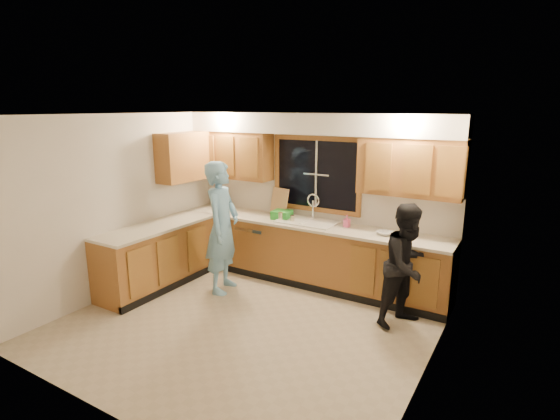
# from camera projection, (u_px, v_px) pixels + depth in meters

# --- Properties ---
(floor) EXTENTS (4.20, 4.20, 0.00)m
(floor) POSITION_uv_depth(u_px,v_px,m) (245.00, 325.00, 5.31)
(floor) COLOR tan
(floor) RESTS_ON ground
(ceiling) EXTENTS (4.20, 4.20, 0.00)m
(ceiling) POSITION_uv_depth(u_px,v_px,m) (241.00, 115.00, 4.73)
(ceiling) COLOR silver
(wall_back) EXTENTS (4.20, 0.00, 4.20)m
(wall_back) POSITION_uv_depth(u_px,v_px,m) (316.00, 197.00, 6.60)
(wall_back) COLOR silver
(wall_back) RESTS_ON ground
(wall_left) EXTENTS (0.00, 3.80, 3.80)m
(wall_left) POSITION_uv_depth(u_px,v_px,m) (120.00, 205.00, 6.07)
(wall_left) COLOR silver
(wall_left) RESTS_ON ground
(wall_right) EXTENTS (0.00, 3.80, 3.80)m
(wall_right) POSITION_uv_depth(u_px,v_px,m) (431.00, 257.00, 3.97)
(wall_right) COLOR silver
(wall_right) RESTS_ON ground
(base_cabinets_back) EXTENTS (4.20, 0.60, 0.88)m
(base_cabinets_back) POSITION_uv_depth(u_px,v_px,m) (306.00, 254.00, 6.54)
(base_cabinets_back) COLOR #9F642E
(base_cabinets_back) RESTS_ON ground
(base_cabinets_left) EXTENTS (0.60, 1.90, 0.88)m
(base_cabinets_left) POSITION_uv_depth(u_px,v_px,m) (158.00, 257.00, 6.40)
(base_cabinets_left) COLOR #9F642E
(base_cabinets_left) RESTS_ON ground
(countertop_back) EXTENTS (4.20, 0.63, 0.04)m
(countertop_back) POSITION_uv_depth(u_px,v_px,m) (306.00, 224.00, 6.42)
(countertop_back) COLOR beige
(countertop_back) RESTS_ON base_cabinets_back
(countertop_left) EXTENTS (0.63, 1.90, 0.04)m
(countertop_left) POSITION_uv_depth(u_px,v_px,m) (157.00, 227.00, 6.29)
(countertop_left) COLOR beige
(countertop_left) RESTS_ON base_cabinets_left
(upper_cabinets_left) EXTENTS (1.35, 0.33, 0.75)m
(upper_cabinets_left) POSITION_uv_depth(u_px,v_px,m) (233.00, 155.00, 7.05)
(upper_cabinets_left) COLOR #9F642E
(upper_cabinets_left) RESTS_ON wall_back
(upper_cabinets_right) EXTENTS (1.35, 0.33, 0.75)m
(upper_cabinets_right) POSITION_uv_depth(u_px,v_px,m) (411.00, 167.00, 5.62)
(upper_cabinets_right) COLOR #9F642E
(upper_cabinets_right) RESTS_ON wall_back
(upper_cabinets_return) EXTENTS (0.33, 0.90, 0.75)m
(upper_cabinets_return) POSITION_uv_depth(u_px,v_px,m) (183.00, 157.00, 6.79)
(upper_cabinets_return) COLOR #9F642E
(upper_cabinets_return) RESTS_ON wall_left
(soffit) EXTENTS (4.20, 0.35, 0.30)m
(soffit) POSITION_uv_depth(u_px,v_px,m) (312.00, 124.00, 6.20)
(soffit) COLOR white
(soffit) RESTS_ON wall_back
(window_frame) EXTENTS (1.44, 0.03, 1.14)m
(window_frame) POSITION_uv_depth(u_px,v_px,m) (316.00, 174.00, 6.52)
(window_frame) COLOR black
(window_frame) RESTS_ON wall_back
(sink) EXTENTS (0.86, 0.52, 0.57)m
(sink) POSITION_uv_depth(u_px,v_px,m) (307.00, 226.00, 6.45)
(sink) COLOR white
(sink) RESTS_ON countertop_back
(dishwasher) EXTENTS (0.60, 0.56, 0.82)m
(dishwasher) POSITION_uv_depth(u_px,v_px,m) (259.00, 246.00, 6.97)
(dishwasher) COLOR silver
(dishwasher) RESTS_ON floor
(stove) EXTENTS (0.58, 0.75, 0.90)m
(stove) POSITION_uv_depth(u_px,v_px,m) (127.00, 268.00, 5.92)
(stove) COLOR silver
(stove) RESTS_ON floor
(man) EXTENTS (0.61, 0.77, 1.87)m
(man) POSITION_uv_depth(u_px,v_px,m) (222.00, 227.00, 6.13)
(man) COLOR #73AED9
(man) RESTS_ON floor
(woman) EXTENTS (0.84, 0.91, 1.50)m
(woman) POSITION_uv_depth(u_px,v_px,m) (408.00, 265.00, 5.18)
(woman) COLOR black
(woman) RESTS_ON floor
(knife_block) EXTENTS (0.13, 0.11, 0.23)m
(knife_block) POSITION_uv_depth(u_px,v_px,m) (224.00, 201.00, 7.39)
(knife_block) COLOR #9D672B
(knife_block) RESTS_ON countertop_back
(cutting_board) EXTENTS (0.34, 0.18, 0.43)m
(cutting_board) POSITION_uv_depth(u_px,v_px,m) (279.00, 202.00, 6.82)
(cutting_board) COLOR tan
(cutting_board) RESTS_ON countertop_back
(dish_crate) EXTENTS (0.30, 0.28, 0.13)m
(dish_crate) POSITION_uv_depth(u_px,v_px,m) (282.00, 215.00, 6.63)
(dish_crate) COLOR green
(dish_crate) RESTS_ON countertop_back
(soap_bottle) EXTENTS (0.08, 0.09, 0.17)m
(soap_bottle) POSITION_uv_depth(u_px,v_px,m) (347.00, 221.00, 6.18)
(soap_bottle) COLOR #DC5486
(soap_bottle) RESTS_ON countertop_back
(bowl) EXTENTS (0.26, 0.26, 0.05)m
(bowl) POSITION_uv_depth(u_px,v_px,m) (385.00, 233.00, 5.81)
(bowl) COLOR silver
(bowl) RESTS_ON countertop_back
(can_left) EXTENTS (0.09, 0.09, 0.13)m
(can_left) POSITION_uv_depth(u_px,v_px,m) (281.00, 217.00, 6.50)
(can_left) COLOR beige
(can_left) RESTS_ON countertop_back
(can_right) EXTENTS (0.07, 0.07, 0.11)m
(can_right) POSITION_uv_depth(u_px,v_px,m) (292.00, 219.00, 6.42)
(can_right) COLOR beige
(can_right) RESTS_ON countertop_back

